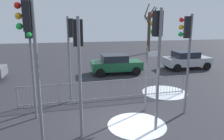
# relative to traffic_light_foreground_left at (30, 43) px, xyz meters

# --- Properties ---
(ground_plane) EXTENTS (60.00, 60.00, 0.00)m
(ground_plane) POSITION_rel_traffic_light_foreground_left_xyz_m (3.39, -0.85, -3.28)
(ground_plane) COLOR #2D2D33
(traffic_light_foreground_left) EXTENTS (0.34, 0.57, 4.48)m
(traffic_light_foreground_left) POSITION_rel_traffic_light_foreground_left_xyz_m (0.00, 0.00, 0.00)
(traffic_light_foreground_left) COLOR slate
(traffic_light_foreground_left) RESTS_ON ground
(traffic_light_rear_right) EXTENTS (0.57, 0.33, 4.88)m
(traffic_light_rear_right) POSITION_rel_traffic_light_foreground_left_xyz_m (0.37, -2.15, 0.29)
(traffic_light_rear_right) COLOR slate
(traffic_light_rear_right) RESTS_ON ground
(traffic_light_foreground_right) EXTENTS (0.33, 0.57, 4.33)m
(traffic_light_foreground_right) POSITION_rel_traffic_light_foreground_left_xyz_m (1.84, -1.64, -0.11)
(traffic_light_foreground_right) COLOR slate
(traffic_light_foreground_right) RESTS_ON ground
(traffic_light_mid_right) EXTENTS (0.56, 0.37, 4.42)m
(traffic_light_mid_right) POSITION_rel_traffic_light_foreground_left_xyz_m (6.44, -0.49, -0.04)
(traffic_light_mid_right) COLOR slate
(traffic_light_mid_right) RESTS_ON ground
(traffic_light_mid_left) EXTENTS (0.57, 0.33, 4.31)m
(traffic_light_mid_left) POSITION_rel_traffic_light_foreground_left_xyz_m (1.62, 1.89, -0.12)
(traffic_light_mid_left) COLOR slate
(traffic_light_mid_left) RESTS_ON ground
(traffic_light_rear_left) EXTENTS (0.37, 0.55, 4.61)m
(traffic_light_rear_left) POSITION_rel_traffic_light_foreground_left_xyz_m (4.67, -1.63, 0.10)
(traffic_light_rear_left) COLOR slate
(traffic_light_rear_left) RESTS_ON ground
(direction_sign_post) EXTENTS (0.77, 0.23, 3.02)m
(direction_sign_post) POSITION_rel_traffic_light_foreground_left_xyz_m (4.95, 0.07, -1.59)
(direction_sign_post) COLOR slate
(direction_sign_post) RESTS_ON ground
(pedestrian_guard_railing) EXTENTS (8.91, 0.72, 1.07)m
(pedestrian_guard_railing) POSITION_rel_traffic_light_foreground_left_xyz_m (3.38, 1.72, -2.73)
(pedestrian_guard_railing) COLOR slate
(pedestrian_guard_railing) RESTS_ON ground
(car_silver_mid) EXTENTS (3.90, 2.13, 1.47)m
(car_silver_mid) POSITION_rel_traffic_light_foreground_left_xyz_m (11.04, 7.71, -2.51)
(car_silver_mid) COLOR #B2B5BA
(car_silver_mid) RESTS_ON ground
(car_green_far) EXTENTS (3.81, 1.94, 1.47)m
(car_green_far) POSITION_rel_traffic_light_foreground_left_xyz_m (4.91, 7.15, -2.51)
(car_green_far) COLOR #195933
(car_green_far) RESTS_ON ground
(bare_tree_centre) EXTENTS (1.53, 1.53, 5.73)m
(bare_tree_centre) POSITION_rel_traffic_light_foreground_left_xyz_m (10.66, 16.15, -0.56)
(bare_tree_centre) COLOR #473828
(bare_tree_centre) RESTS_ON ground
(snow_patch_kerb) EXTENTS (2.57, 2.57, 0.01)m
(snow_patch_kerb) POSITION_rel_traffic_light_foreground_left_xyz_m (6.82, 2.31, -3.27)
(snow_patch_kerb) COLOR white
(snow_patch_kerb) RESTS_ON ground
(snow_patch_island) EXTENTS (2.39, 2.39, 0.01)m
(snow_patch_island) POSITION_rel_traffic_light_foreground_left_xyz_m (4.09, -1.30, -3.27)
(snow_patch_island) COLOR white
(snow_patch_island) RESTS_ON ground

